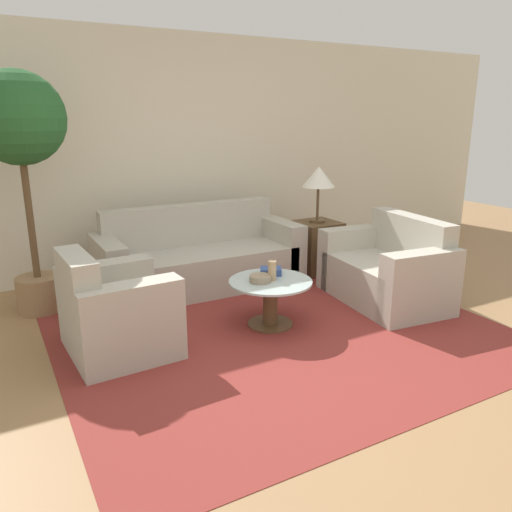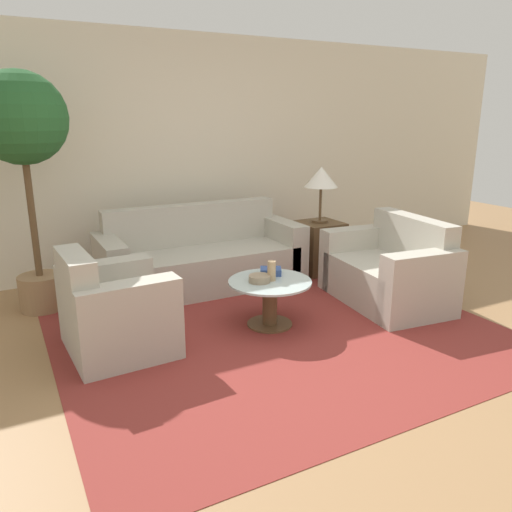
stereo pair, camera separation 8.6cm
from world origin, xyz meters
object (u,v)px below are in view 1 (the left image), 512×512
(table_lamp, at_px, (319,178))
(book_stack, at_px, (271,271))
(sofa_main, at_px, (199,260))
(loveseat, at_px, (389,272))
(bowl, at_px, (260,279))
(coffee_table, at_px, (270,296))
(armchair, at_px, (112,317))
(vase, at_px, (272,271))
(potted_plant, at_px, (20,136))

(table_lamp, bearing_deg, book_stack, -140.92)
(table_lamp, bearing_deg, sofa_main, 173.49)
(loveseat, relative_size, bowl, 7.16)
(sofa_main, height_order, coffee_table, sofa_main)
(bowl, distance_m, book_stack, 0.22)
(sofa_main, relative_size, book_stack, 9.21)
(armchair, bearing_deg, vase, -99.15)
(loveseat, xyz_separation_m, vase, (-1.29, 0.03, 0.20))
(sofa_main, distance_m, vase, 1.26)
(table_lamp, bearing_deg, coffee_table, -139.00)
(armchair, relative_size, book_stack, 3.79)
(potted_plant, distance_m, book_stack, 2.39)
(table_lamp, xyz_separation_m, vase, (-1.23, -1.08, -0.58))
(armchair, distance_m, book_stack, 1.38)
(loveseat, distance_m, vase, 1.30)
(loveseat, bearing_deg, potted_plant, -108.19)
(sofa_main, height_order, armchair, sofa_main)
(sofa_main, xyz_separation_m, vase, (0.14, -1.24, 0.21))
(sofa_main, distance_m, loveseat, 1.91)
(armchair, height_order, potted_plant, potted_plant)
(coffee_table, bearing_deg, armchair, 173.81)
(coffee_table, distance_m, bowl, 0.19)
(potted_plant, bearing_deg, bowl, -39.30)
(loveseat, bearing_deg, coffee_table, -85.41)
(sofa_main, bearing_deg, table_lamp, -6.51)
(coffee_table, bearing_deg, table_lamp, 41.00)
(loveseat, distance_m, coffee_table, 1.30)
(vase, relative_size, book_stack, 0.74)
(coffee_table, distance_m, book_stack, 0.24)
(vase, bearing_deg, potted_plant, 142.28)
(coffee_table, bearing_deg, bowl, 173.43)
(armchair, xyz_separation_m, potted_plant, (-0.39, 1.16, 1.27))
(table_lamp, height_order, bowl, table_lamp)
(sofa_main, xyz_separation_m, bowl, (0.04, -1.23, 0.15))
(vase, height_order, bowl, vase)
(armchair, xyz_separation_m, loveseat, (2.58, -0.17, -0.00))
(vase, height_order, book_stack, vase)
(table_lamp, distance_m, bowl, 1.82)
(armchair, height_order, loveseat, loveseat)
(armchair, relative_size, coffee_table, 1.22)
(coffee_table, bearing_deg, loveseat, -1.40)
(coffee_table, relative_size, table_lamp, 1.13)
(potted_plant, relative_size, vase, 12.56)
(book_stack, bearing_deg, armchair, -151.72)
(loveseat, xyz_separation_m, bowl, (-1.39, 0.04, 0.15))
(coffee_table, xyz_separation_m, table_lamp, (1.24, 1.08, 0.80))
(loveseat, relative_size, vase, 7.77)
(armchair, height_order, vase, armchair)
(table_lamp, bearing_deg, potted_plant, 175.69)
(armchair, height_order, bowl, armchair)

